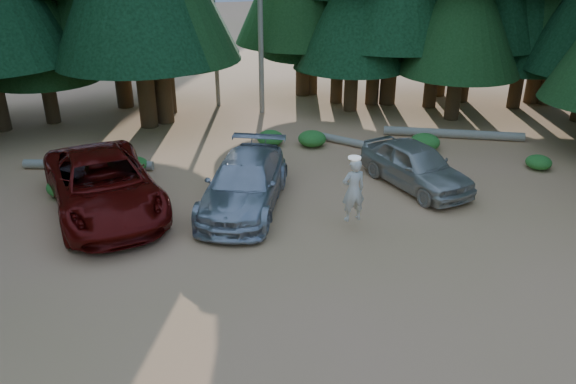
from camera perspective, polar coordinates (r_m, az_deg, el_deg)
name	(u,v)px	position (r m, az deg, el deg)	size (l,w,h in m)	color
ground	(302,281)	(13.93, 1.46, -9.03)	(160.00, 160.00, 0.00)	#A87F47
forest_belt_north	(245,110)	(27.57, -4.44, 8.32)	(36.00, 7.00, 22.00)	black
snag_back	(213,0)	(27.53, -7.63, 18.78)	(0.20, 0.20, 10.00)	gray
red_pickup	(103,184)	(17.80, -18.25, 0.73)	(2.91, 6.32, 1.76)	#5A0A07
silver_minivan_center	(244,183)	(17.29, -4.45, 0.89)	(2.17, 5.35, 1.55)	#A2A4A9
silver_minivan_right	(416,165)	(19.16, 12.84, 2.68)	(1.77, 4.40, 1.50)	#A8A395
frisbee_player	(353,190)	(15.78, 6.66, 0.22)	(0.74, 0.55, 1.90)	beige
log_left	(88,165)	(21.51, -19.61, 2.61)	(0.34, 0.34, 4.71)	gray
log_mid	(354,143)	(22.66, 6.73, 4.98)	(0.31, 0.31, 3.73)	gray
log_right	(453,134)	(24.49, 16.40, 5.71)	(0.36, 0.36, 5.70)	gray
shrub_far_left	(66,186)	(19.51, -21.66, 0.54)	(1.19, 1.19, 0.65)	#255C1B
shrub_left	(135,164)	(20.84, -15.28, 2.74)	(0.90, 0.90, 0.50)	#255C1B
shrub_center_left	(270,138)	(22.65, -1.80, 5.50)	(1.07, 1.07, 0.59)	#255C1B
shrub_center_right	(234,162)	(20.43, -5.52, 3.00)	(0.81, 0.81, 0.44)	#255C1B
shrub_right	(312,139)	(22.55, 2.46, 5.44)	(1.12, 1.12, 0.62)	#255C1B
shrub_far_right	(425,142)	(22.76, 13.73, 4.96)	(1.17, 1.17, 0.64)	#255C1B
shrub_edge_east	(539,162)	(22.22, 24.11, 2.78)	(0.91, 0.91, 0.50)	#255C1B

